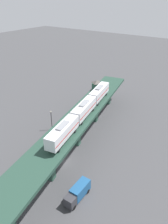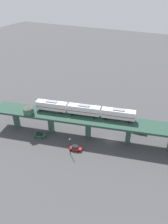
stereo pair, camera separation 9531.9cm
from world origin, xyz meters
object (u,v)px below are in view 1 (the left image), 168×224
subway_train (84,109)px  delivery_truck (78,192)px  street_car_green (87,112)px  street_car_red (57,131)px  street_lamp (51,119)px  signal_hut (97,85)px

subway_train → delivery_truck: (-10.97, 17.89, -9.54)m
street_car_green → delivery_truck: delivery_truck is taller
street_car_red → street_lamp: bearing=-12.8°
subway_train → street_car_green: 20.11m
signal_hut → delivery_truck: (-18.89, 37.20, -8.80)m
signal_hut → street_car_red: signal_hut is taller
subway_train → street_car_red: 14.26m
subway_train → delivery_truck: subway_train is taller
street_car_red → street_lamp: size_ratio=0.68×
street_car_green → subway_train: bearing=121.7°
street_lamp → street_car_red: bearing=167.2°
signal_hut → delivery_truck: 42.64m
delivery_truck → street_lamp: bearing=-36.3°
subway_train → street_car_red: bearing=7.4°
street_car_red → street_lamp: street_lamp is taller
subway_train → signal_hut: size_ratio=9.70×
delivery_truck → signal_hut: bearing=-63.1°
subway_train → delivery_truck: 23.05m
subway_train → street_lamp: size_ratio=5.33×
delivery_truck → street_lamp: size_ratio=1.04×
subway_train → delivery_truck: size_ratio=5.11×
street_car_green → street_car_red: same height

